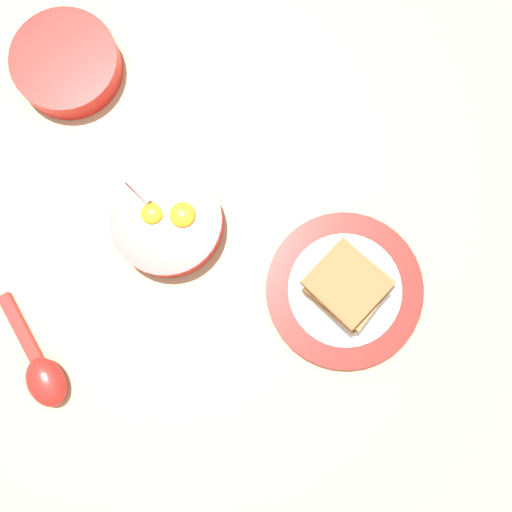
# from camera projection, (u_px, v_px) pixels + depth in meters

# --- Properties ---
(ground_plane) EXTENTS (3.00, 3.00, 0.00)m
(ground_plane) POSITION_uv_depth(u_px,v_px,m) (181.00, 248.00, 0.85)
(ground_plane) COLOR tan
(egg_bowl) EXTENTS (0.15, 0.15, 0.07)m
(egg_bowl) POSITION_uv_depth(u_px,v_px,m) (168.00, 221.00, 0.83)
(egg_bowl) COLOR red
(egg_bowl) RESTS_ON ground_plane
(toast_plate) EXTENTS (0.22, 0.22, 0.02)m
(toast_plate) POSITION_uv_depth(u_px,v_px,m) (344.00, 290.00, 0.83)
(toast_plate) COLOR red
(toast_plate) RESTS_ON ground_plane
(toast_sandwich) EXTENTS (0.12, 0.13, 0.05)m
(toast_sandwich) POSITION_uv_depth(u_px,v_px,m) (348.00, 286.00, 0.80)
(toast_sandwich) COLOR brown
(toast_sandwich) RESTS_ON toast_plate
(soup_spoon) EXTENTS (0.15, 0.13, 0.03)m
(soup_spoon) POSITION_uv_depth(u_px,v_px,m) (42.00, 372.00, 0.81)
(soup_spoon) COLOR red
(soup_spoon) RESTS_ON ground_plane
(congee_bowl) EXTENTS (0.15, 0.15, 0.04)m
(congee_bowl) POSITION_uv_depth(u_px,v_px,m) (66.00, 63.00, 0.86)
(congee_bowl) COLOR red
(congee_bowl) RESTS_ON ground_plane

